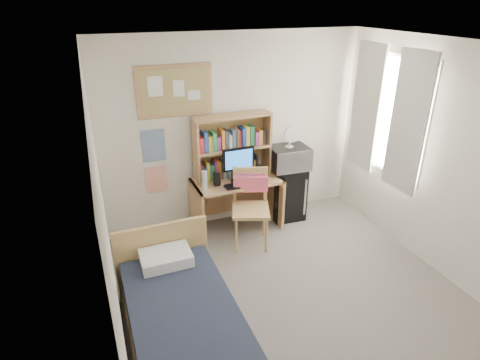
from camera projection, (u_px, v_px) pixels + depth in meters
name	position (u px, v px, depth m)	size (l,w,h in m)	color
floor	(304.00, 310.00, 4.19)	(3.60, 4.20, 0.02)	gray
ceiling	(327.00, 50.00, 3.10)	(3.60, 4.20, 0.02)	white
wall_back	(234.00, 132.00, 5.42)	(3.60, 0.04, 2.60)	white
wall_left	(108.00, 237.00, 3.06)	(0.04, 4.20, 2.60)	white
wall_right	(463.00, 171.00, 4.22)	(0.04, 4.20, 2.60)	white
window_unit	(387.00, 115.00, 5.10)	(0.10, 1.40, 1.70)	white
curtain_left	(408.00, 124.00, 4.75)	(0.04, 0.55, 1.70)	silver
curtain_right	(366.00, 108.00, 5.43)	(0.04, 0.55, 1.70)	silver
bulletin_board	(175.00, 91.00, 4.90)	(0.94, 0.03, 0.64)	tan
poster_wave	(153.00, 146.00, 5.08)	(0.30, 0.01, 0.42)	#245593
poster_japan	(157.00, 179.00, 5.28)	(0.28, 0.01, 0.36)	#F0532A
desk	(237.00, 204.00, 5.52)	(1.18, 0.59, 0.74)	tan
desk_chair	(251.00, 209.00, 5.09)	(0.51, 0.51, 1.02)	tan
mini_fridge	(286.00, 192.00, 5.81)	(0.46, 0.46, 0.78)	black
bed	(187.00, 335.00, 3.53)	(0.94, 1.89, 0.52)	#1A2030
hutch	(232.00, 146.00, 5.31)	(1.04, 0.26, 0.85)	tan
monitor	(238.00, 166.00, 5.22)	(0.43, 0.03, 0.45)	black
keyboard	(243.00, 185.00, 5.19)	(0.47, 0.15, 0.02)	black
speaker_left	(217.00, 179.00, 5.17)	(0.07, 0.07, 0.18)	black
speaker_right	(259.00, 172.00, 5.38)	(0.07, 0.07, 0.18)	black
water_bottle	(205.00, 180.00, 5.06)	(0.07, 0.07, 0.24)	white
hoodie	(250.00, 183.00, 5.15)	(0.44, 0.14, 0.21)	#F85E77
microwave	(289.00, 158.00, 5.56)	(0.53, 0.40, 0.31)	#BCBCC1
desk_fan	(290.00, 137.00, 5.44)	(0.23, 0.23, 0.29)	white
pillow	(166.00, 258.00, 4.03)	(0.50, 0.35, 0.12)	white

